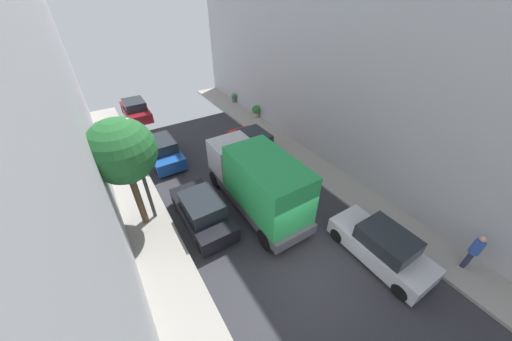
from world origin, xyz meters
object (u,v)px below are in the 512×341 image
at_px(parked_car_right_3, 254,143).
at_px(street_tree_0, 122,152).
at_px(pedestrian, 474,251).
at_px(potted_plant_1, 234,97).
at_px(parked_car_right_2, 382,246).
at_px(delivery_truck, 257,181).
at_px(parked_car_left_4, 136,110).
at_px(potted_plant_0, 256,111).
at_px(parked_car_left_3, 162,151).
at_px(potted_plant_2, 99,127).
at_px(parked_car_left_2, 202,211).
at_px(lamp_post, 137,157).

bearing_deg(parked_car_right_3, street_tree_0, -161.24).
bearing_deg(pedestrian, potted_plant_1, 88.44).
bearing_deg(parked_car_right_2, delivery_truck, 117.35).
bearing_deg(parked_car_right_3, parked_car_left_4, 118.49).
relative_size(parked_car_left_4, potted_plant_0, 4.22).
bearing_deg(parked_car_left_3, parked_car_right_2, -66.20).
height_order(parked_car_left_3, parked_car_left_4, same).
bearing_deg(potted_plant_2, delivery_truck, -66.20).
relative_size(parked_car_right_3, street_tree_0, 0.80).
distance_m(pedestrian, street_tree_0, 14.26).
bearing_deg(potted_plant_0, parked_car_left_2, -134.56).
relative_size(pedestrian, potted_plant_1, 2.11).
xyz_separation_m(pedestrian, street_tree_0, (-10.29, 9.42, 2.97)).
bearing_deg(potted_plant_2, pedestrian, -61.75).
relative_size(parked_car_left_3, potted_plant_2, 4.52).
height_order(parked_car_right_2, lamp_post, lamp_post).
bearing_deg(pedestrian, delivery_truck, 125.21).
xyz_separation_m(parked_car_left_2, street_tree_0, (-2.37, 1.43, 3.32)).
bearing_deg(delivery_truck, street_tree_0, 158.20).
bearing_deg(lamp_post, parked_car_left_4, 81.37).
distance_m(parked_car_right_2, delivery_truck, 5.97).
height_order(pedestrian, potted_plant_1, pedestrian).
distance_m(parked_car_left_2, parked_car_left_3, 6.43).
relative_size(parked_car_right_2, lamp_post, 0.81).
xyz_separation_m(parked_car_right_2, delivery_truck, (-2.70, 5.22, 1.07)).
xyz_separation_m(parked_car_left_3, parked_car_right_2, (5.40, -12.24, 0.00)).
bearing_deg(delivery_truck, lamp_post, 155.44).
distance_m(parked_car_left_2, parked_car_right_2, 7.94).
relative_size(parked_car_left_2, lamp_post, 0.81).
height_order(delivery_truck, lamp_post, lamp_post).
xyz_separation_m(parked_car_left_4, parked_car_right_2, (5.40, -19.83, 0.00)).
height_order(potted_plant_0, lamp_post, lamp_post).
bearing_deg(parked_car_right_3, delivery_truck, -120.05).
bearing_deg(potted_plant_0, pedestrian, -91.86).
relative_size(pedestrian, lamp_post, 0.33).
bearing_deg(potted_plant_2, potted_plant_0, -18.16).
bearing_deg(parked_car_right_2, parked_car_left_2, 132.88).
height_order(delivery_truck, pedestrian, delivery_truck).
bearing_deg(potted_plant_0, potted_plant_1, 89.73).
xyz_separation_m(delivery_truck, street_tree_0, (-5.07, 2.03, 2.26)).
bearing_deg(parked_car_left_4, lamp_post, -98.63).
bearing_deg(parked_car_left_3, street_tree_0, -115.38).
relative_size(pedestrian, potted_plant_2, 1.85).
xyz_separation_m(parked_car_left_4, potted_plant_0, (8.46, -5.43, -0.02)).
bearing_deg(pedestrian, parked_car_right_2, 139.18).
bearing_deg(parked_car_left_2, potted_plant_2, 103.70).
bearing_deg(parked_car_left_3, potted_plant_1, 35.64).
height_order(pedestrian, potted_plant_2, pedestrian).
distance_m(parked_car_left_2, lamp_post, 3.75).
height_order(potted_plant_2, lamp_post, lamp_post).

